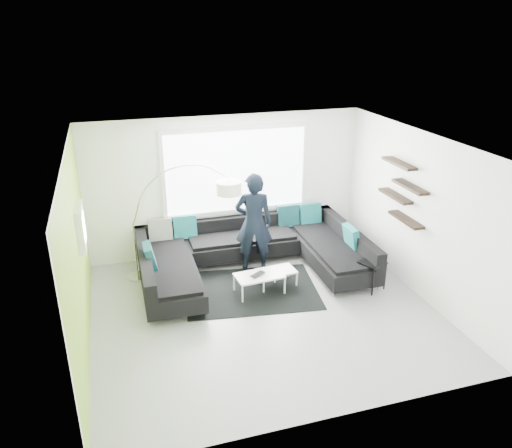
{
  "coord_description": "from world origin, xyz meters",
  "views": [
    {
      "loc": [
        -2.16,
        -6.72,
        4.48
      ],
      "look_at": [
        0.14,
        0.9,
        1.19
      ],
      "focal_mm": 35.0,
      "sensor_mm": 36.0,
      "label": 1
    }
  ],
  "objects_px": {
    "coffee_table": "(268,280)",
    "arc_lamp": "(133,225)",
    "sectional_sofa": "(253,257)",
    "side_table": "(371,275)",
    "laptop": "(260,275)",
    "person": "(254,223)"
  },
  "relations": [
    {
      "from": "coffee_table",
      "to": "arc_lamp",
      "type": "xyz_separation_m",
      "value": [
        -2.2,
        1.09,
        0.89
      ]
    },
    {
      "from": "coffee_table",
      "to": "arc_lamp",
      "type": "distance_m",
      "value": 2.61
    },
    {
      "from": "sectional_sofa",
      "to": "side_table",
      "type": "bearing_deg",
      "value": -29.4
    },
    {
      "from": "sectional_sofa",
      "to": "laptop",
      "type": "relative_size",
      "value": 11.62
    },
    {
      "from": "arc_lamp",
      "to": "laptop",
      "type": "xyz_separation_m",
      "value": [
        2.0,
        -1.21,
        -0.71
      ]
    },
    {
      "from": "sectional_sofa",
      "to": "laptop",
      "type": "bearing_deg",
      "value": -95.53
    },
    {
      "from": "arc_lamp",
      "to": "side_table",
      "type": "bearing_deg",
      "value": -11.02
    },
    {
      "from": "coffee_table",
      "to": "laptop",
      "type": "height_order",
      "value": "laptop"
    },
    {
      "from": "sectional_sofa",
      "to": "side_table",
      "type": "xyz_separation_m",
      "value": [
        1.87,
        -1.09,
        -0.12
      ]
    },
    {
      "from": "arc_lamp",
      "to": "side_table",
      "type": "distance_m",
      "value": 4.34
    },
    {
      "from": "sectional_sofa",
      "to": "coffee_table",
      "type": "relative_size",
      "value": 3.85
    },
    {
      "from": "person",
      "to": "laptop",
      "type": "relative_size",
      "value": 5.42
    },
    {
      "from": "coffee_table",
      "to": "person",
      "type": "bearing_deg",
      "value": 86.79
    },
    {
      "from": "sectional_sofa",
      "to": "coffee_table",
      "type": "xyz_separation_m",
      "value": [
        0.12,
        -0.56,
        -0.21
      ]
    },
    {
      "from": "side_table",
      "to": "laptop",
      "type": "xyz_separation_m",
      "value": [
        -1.95,
        0.4,
        0.1
      ]
    },
    {
      "from": "sectional_sofa",
      "to": "coffee_table",
      "type": "height_order",
      "value": "sectional_sofa"
    },
    {
      "from": "sectional_sofa",
      "to": "arc_lamp",
      "type": "distance_m",
      "value": 2.25
    },
    {
      "from": "side_table",
      "to": "laptop",
      "type": "distance_m",
      "value": 1.99
    },
    {
      "from": "coffee_table",
      "to": "sectional_sofa",
      "type": "bearing_deg",
      "value": 97.08
    },
    {
      "from": "sectional_sofa",
      "to": "laptop",
      "type": "height_order",
      "value": "sectional_sofa"
    },
    {
      "from": "coffee_table",
      "to": "laptop",
      "type": "xyz_separation_m",
      "value": [
        -0.19,
        -0.12,
        0.19
      ]
    },
    {
      "from": "coffee_table",
      "to": "laptop",
      "type": "bearing_deg",
      "value": -152.72
    }
  ]
}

